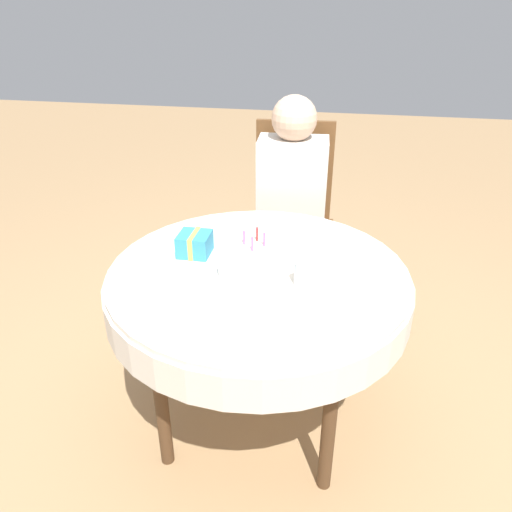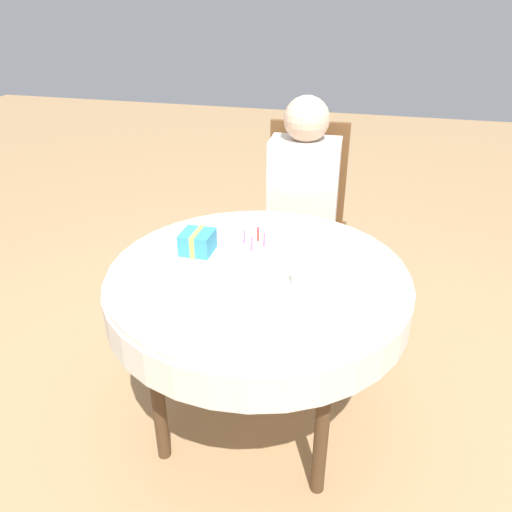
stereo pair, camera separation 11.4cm
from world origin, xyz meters
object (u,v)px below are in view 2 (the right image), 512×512
object	(u,v)px
chair	(304,217)
person	(303,192)
gift_box	(198,242)
birthday_cake	(255,256)
drinking_glass	(301,275)

from	to	relation	value
chair	person	size ratio (longest dim) A/B	0.86
chair	person	distance (m)	0.21
person	gift_box	size ratio (longest dim) A/B	9.45
birthday_cake	drinking_glass	xyz separation A→B (m)	(0.19, -0.09, -0.00)
person	drinking_glass	distance (m)	0.89
chair	gift_box	xyz separation A→B (m)	(-0.28, -0.83, 0.22)
person	drinking_glass	bearing A→B (deg)	-84.06
person	gift_box	distance (m)	0.78
person	birthday_cake	size ratio (longest dim) A/B	5.54
person	gift_box	bearing A→B (deg)	-114.91
person	birthday_cake	world-z (taller)	person
person	birthday_cake	xyz separation A→B (m)	(-0.04, -0.79, 0.04)
person	birthday_cake	distance (m)	0.79
person	birthday_cake	bearing A→B (deg)	-96.53
person	drinking_glass	world-z (taller)	person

